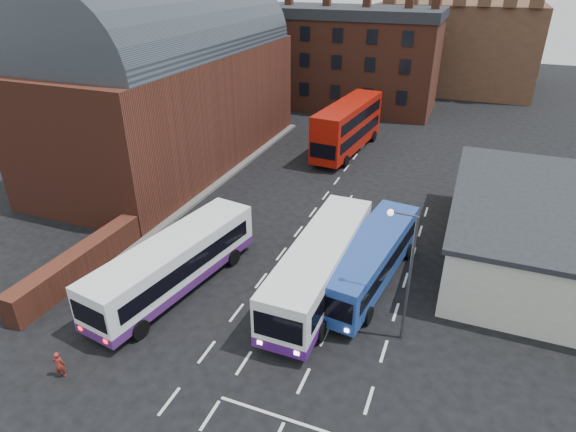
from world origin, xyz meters
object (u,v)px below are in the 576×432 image
(bus_white_outbound, at_px, (174,261))
(pedestrian_red, at_px, (59,364))
(pedestrian_beige, at_px, (85,317))
(bus_blue, at_px, (371,258))
(bus_white_inbound, at_px, (320,263))
(bus_red_double, at_px, (348,126))
(street_lamp, at_px, (405,266))

(bus_white_outbound, xyz_separation_m, pedestrian_red, (-1.16, -7.70, -1.16))
(bus_white_outbound, distance_m, pedestrian_beige, 5.37)
(bus_blue, bearing_deg, pedestrian_beige, 43.81)
(bus_white_inbound, bearing_deg, pedestrian_red, 50.05)
(bus_white_outbound, relative_size, bus_red_double, 0.95)
(street_lamp, xyz_separation_m, pedestrian_beige, (-14.94, -5.23, -3.46))
(bus_white_inbound, relative_size, bus_red_double, 0.97)
(bus_blue, relative_size, bus_red_double, 0.88)
(bus_blue, height_order, pedestrian_red, bus_blue)
(bus_blue, bearing_deg, pedestrian_red, 54.61)
(bus_blue, bearing_deg, bus_red_double, -63.96)
(bus_white_outbound, height_order, pedestrian_red, bus_white_outbound)
(bus_red_double, bearing_deg, pedestrian_red, 88.48)
(bus_white_outbound, height_order, bus_blue, bus_white_outbound)
(bus_red_double, bearing_deg, bus_blue, 114.15)
(bus_white_outbound, xyz_separation_m, pedestrian_beige, (-2.37, -4.70, -1.10))
(street_lamp, height_order, pedestrian_red, street_lamp)
(bus_red_double, distance_m, pedestrian_red, 33.95)
(pedestrian_beige, bearing_deg, bus_red_double, -113.26)
(bus_white_outbound, xyz_separation_m, bus_white_inbound, (7.77, 2.73, 0.08))
(pedestrian_red, bearing_deg, bus_red_double, -117.19)
(bus_blue, bearing_deg, street_lamp, 127.74)
(street_lamp, bearing_deg, bus_white_outbound, -177.57)
(street_lamp, xyz_separation_m, pedestrian_red, (-13.73, -8.23, -3.52))
(bus_blue, distance_m, street_lamp, 5.29)
(bus_white_outbound, height_order, street_lamp, street_lamp)
(bus_white_inbound, distance_m, pedestrian_beige, 12.63)
(bus_white_inbound, relative_size, pedestrian_beige, 7.88)
(bus_white_inbound, distance_m, street_lamp, 5.74)
(pedestrian_red, bearing_deg, bus_white_inbound, -150.70)
(bus_white_outbound, distance_m, bus_blue, 11.19)
(bus_blue, xyz_separation_m, pedestrian_red, (-11.37, -12.26, -1.03))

